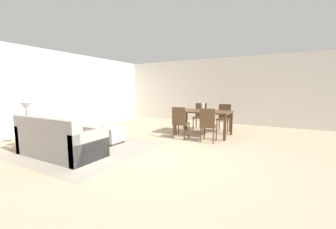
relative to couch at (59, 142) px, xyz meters
The scene contains 15 objects.
ground_plane 2.13m from the couch, 30.36° to the left, with size 10.80×10.80×0.00m, color tan.
wall_back 6.42m from the couch, 73.32° to the left, with size 9.00×0.12×2.70m, color silver.
wall_left 3.28m from the couch, 149.75° to the left, with size 0.12×11.00×2.70m, color silver.
area_rug 0.73m from the couch, 90.28° to the left, with size 3.00×2.80×0.01m, color gray.
couch is the anchor object (origin of this frame).
ottoman_table 1.30m from the couch, 90.36° to the left, with size 1.03×0.54×0.42m.
side_table 1.27m from the couch, behind, with size 0.40×0.40×0.58m.
table_lamp 1.44m from the couch, behind, with size 0.26×0.26×0.53m.
dining_table 4.00m from the couch, 59.51° to the left, with size 1.65×0.97×0.76m.
dining_chair_near_left 3.07m from the couch, 58.32° to the left, with size 0.40×0.40×0.92m.
dining_chair_near_right 3.56m from the couch, 46.76° to the left, with size 0.41×0.41×0.92m.
dining_chair_far_left 4.61m from the couch, 69.68° to the left, with size 0.42×0.42×0.92m.
dining_chair_far_right 4.92m from the couch, 60.03° to the left, with size 0.41×0.41×0.92m.
vase_centerpiece 4.02m from the couch, 59.93° to the left, with size 0.09×0.09×0.24m, color silver.
book_on_ottoman 1.35m from the couch, 89.53° to the left, with size 0.26×0.20×0.03m, color silver.
Camera 1 is at (2.27, -3.71, 1.41)m, focal length 22.07 mm.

